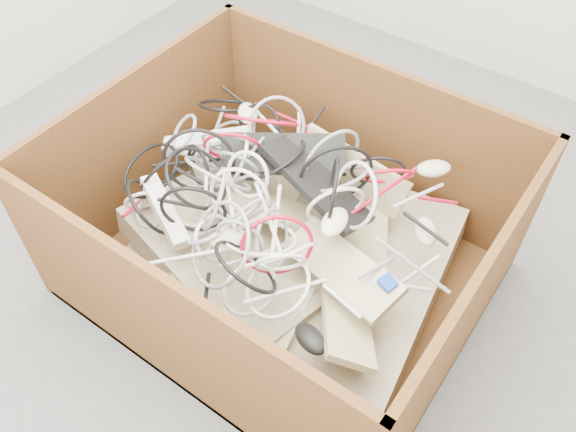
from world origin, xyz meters
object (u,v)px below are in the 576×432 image
Objects in this scene: power_strip_right at (165,211)px; vga_plug at (388,283)px; cardboard_box at (280,248)px; power_strip_left at (207,141)px.

vga_plug is at bearing 38.61° from power_strip_right.
vga_plug is (0.41, -0.06, 0.20)m from cardboard_box.
power_strip_left is at bearing 164.75° from cardboard_box.
cardboard_box reaches higher than vga_plug.
cardboard_box is 4.64× the size of power_strip_right.
power_strip_left is 0.34m from power_strip_right.
vga_plug is at bearing -40.14° from power_strip_left.
power_strip_left is at bearing 133.79° from power_strip_right.
power_strip_right is at bearing -100.24° from power_strip_left.
power_strip_right is 0.70m from vga_plug.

